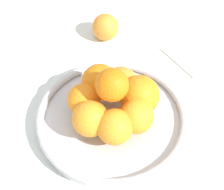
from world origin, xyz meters
The scene contains 5 objects.
ground_plane centered at (0.00, 0.00, 0.00)m, with size 4.00×4.00×0.00m, color silver.
fruit_bowl centered at (0.00, 0.00, 0.02)m, with size 0.32×0.32×0.03m.
orange_pile centered at (0.01, 0.00, 0.08)m, with size 0.18×0.18×0.12m.
stray_orange centered at (0.20, 0.19, 0.03)m, with size 0.07×0.07×0.07m, color orange.
napkin_folded centered at (0.30, -0.02, 0.00)m, with size 0.12×0.12×0.01m, color silver.
Camera 1 is at (-0.35, -0.30, 0.65)m, focal length 60.00 mm.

